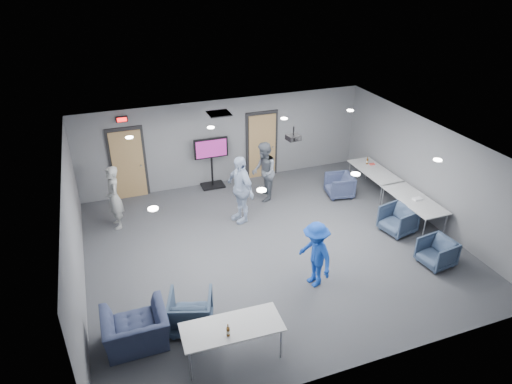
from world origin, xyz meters
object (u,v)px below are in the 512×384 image
object	(u,v)px
chair_front_a	(191,311)
table_right_b	(414,200)
table_front_left	(232,328)
bottle_front	(228,331)
person_d	(315,255)
bottle_right	(367,161)
person_a	(114,198)
chair_front_b	(136,329)
tv_stand	(212,160)
person_b	(264,172)
table_right_a	(375,172)
chair_right_c	(437,252)
chair_right_a	(339,185)
chair_right_b	(398,220)
projector	(293,137)
person_c	(240,189)

from	to	relation	value
chair_front_a	table_right_b	bearing A→B (deg)	-146.45
chair_front_a	table_right_b	size ratio (longest dim) A/B	0.43
table_front_left	bottle_front	bearing A→B (deg)	-121.87
person_d	table_front_left	bearing A→B (deg)	-69.75
table_right_b	bottle_right	distance (m)	2.38
table_right_b	table_front_left	world-z (taller)	same
bottle_right	bottle_front	bearing A→B (deg)	-138.98
person_a	chair_front_b	world-z (taller)	person_a
tv_stand	person_b	bearing A→B (deg)	-46.89
person_b	table_right_b	size ratio (longest dim) A/B	0.90
person_d	bottle_front	world-z (taller)	person_d
table_right_a	bottle_front	xyz separation A→B (m)	(-6.13, -4.88, 0.14)
person_a	person_b	world-z (taller)	person_b
person_a	chair_right_c	world-z (taller)	person_a
chair_right_a	chair_right_b	bearing A→B (deg)	20.47
chair_front_b	table_right_b	bearing A→B (deg)	-166.17
bottle_right	tv_stand	xyz separation A→B (m)	(-4.56, 1.57, 0.09)
projector	chair_right_b	bearing A→B (deg)	-41.63
chair_right_a	projector	xyz separation A→B (m)	(-1.92, -0.70, 2.06)
chair_front_a	chair_right_a	bearing A→B (deg)	-126.68
chair_right_c	chair_front_b	xyz separation A→B (m)	(-6.96, -0.12, 0.04)
person_c	bottle_front	bearing A→B (deg)	-37.02
chair_front_a	chair_front_b	xyz separation A→B (m)	(-1.07, -0.11, -0.01)
person_c	tv_stand	distance (m)	2.23
person_b	bottle_front	size ratio (longest dim) A/B	7.01
person_a	tv_stand	xyz separation A→B (m)	(3.03, 1.39, 0.04)
person_d	chair_front_b	xyz separation A→B (m)	(-3.94, -0.48, -0.40)
chair_right_b	chair_front_a	world-z (taller)	chair_front_a
person_a	chair_right_c	bearing A→B (deg)	51.84
tv_stand	person_a	bearing A→B (deg)	-155.39
chair_right_b	tv_stand	size ratio (longest dim) A/B	0.49
chair_right_a	table_right_a	xyz separation A→B (m)	(1.10, -0.13, 0.34)
chair_front_a	bottle_right	distance (m)	7.80
person_a	bottle_right	size ratio (longest dim) A/B	7.01
person_a	chair_front_a	xyz separation A→B (m)	(1.02, -4.36, -0.49)
table_right_b	projector	distance (m)	3.72
bottle_right	chair_right_a	bearing A→B (deg)	-162.85
projector	chair_front_a	bearing A→B (deg)	-146.20
person_d	chair_right_b	size ratio (longest dim) A/B	1.96
chair_right_b	person_a	bearing A→B (deg)	-124.53
chair_right_c	table_right_a	world-z (taller)	table_right_a
person_b	table_right_b	world-z (taller)	person_b
chair_front_b	table_right_a	bearing A→B (deg)	-153.66
table_front_left	table_right_a	bearing A→B (deg)	40.16
chair_front_b	person_d	bearing A→B (deg)	-173.29
chair_front_b	table_right_a	world-z (taller)	chair_front_b
chair_front_b	table_front_left	xyz separation A→B (m)	(1.61, -0.89, 0.31)
chair_front_b	table_front_left	bearing A→B (deg)	150.87
table_front_left	projector	xyz separation A→B (m)	(2.98, 4.12, 1.72)
tv_stand	person_d	bearing A→B (deg)	-80.95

